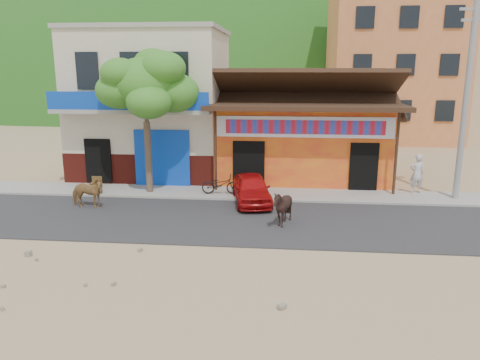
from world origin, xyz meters
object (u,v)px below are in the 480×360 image
object	(u,v)px
cow_dark	(283,207)
scooter	(220,184)
tree	(147,122)
cow_tan	(87,193)
red_car	(252,189)
cafe_chair_right	(97,184)
cafe_chair_left	(95,178)
pedestrian	(417,174)
utility_pole	(466,100)

from	to	relation	value
cow_dark	scooter	world-z (taller)	cow_dark
tree	cow_dark	bearing A→B (deg)	-32.65
cow_tan	scooter	xyz separation A→B (m)	(4.91, 2.18, -0.10)
red_car	cafe_chair_right	world-z (taller)	red_car
red_car	cafe_chair_right	distance (m)	6.64
cafe_chair_left	cow_tan	bearing A→B (deg)	-77.96
red_car	pedestrian	world-z (taller)	pedestrian
tree	cafe_chair_right	distance (m)	3.39
red_car	cafe_chair_right	size ratio (longest dim) A/B	4.16
scooter	cafe_chair_right	distance (m)	5.25
cafe_chair_left	cafe_chair_right	size ratio (longest dim) A/B	1.18
red_car	cafe_chair_left	bearing A→B (deg)	158.91
tree	pedestrian	world-z (taller)	tree
cow_tan	red_car	bearing A→B (deg)	-75.25
utility_pole	pedestrian	xyz separation A→B (m)	(-1.41, 0.70, -3.16)
tree	red_car	size ratio (longest dim) A/B	1.76
pedestrian	cafe_chair_right	world-z (taller)	pedestrian
cafe_chair_right	tree	bearing A→B (deg)	-6.33
tree	pedestrian	size ratio (longest dim) A/B	3.58
utility_pole	cow_tan	xyz separation A→B (m)	(-14.61, -2.48, -3.49)
cafe_chair_right	pedestrian	bearing A→B (deg)	-13.62
red_car	cafe_chair_left	xyz separation A→B (m)	(-7.01, 1.26, -0.02)
tree	cafe_chair_left	xyz separation A→B (m)	(-2.52, 0.26, -2.52)
cow_dark	red_car	xyz separation A→B (m)	(-1.26, 2.68, -0.07)
tree	scooter	world-z (taller)	tree
tree	cafe_chair_left	bearing A→B (deg)	174.18
cow_dark	scooter	bearing A→B (deg)	-172.31
cow_dark	cafe_chair_left	size ratio (longest dim) A/B	1.34
red_car	utility_pole	bearing A→B (deg)	-2.71
cafe_chair_right	cow_dark	bearing A→B (deg)	-41.54
scooter	cafe_chair_right	size ratio (longest dim) A/B	1.93
utility_pole	red_car	size ratio (longest dim) A/B	2.35
tree	cafe_chair_left	size ratio (longest dim) A/B	6.22
utility_pole	cafe_chair_right	distance (m)	15.37
tree	cow_dark	xyz separation A→B (m)	(5.75, -3.68, -2.43)
red_car	cafe_chair_left	size ratio (longest dim) A/B	3.53
tree	cow_dark	distance (m)	7.25
cow_tan	cafe_chair_left	distance (m)	2.63
cow_tan	pedestrian	world-z (taller)	pedestrian
tree	cafe_chair_right	size ratio (longest dim) A/B	7.33
cow_tan	cafe_chair_right	size ratio (longest dim) A/B	1.71
cow_dark	cafe_chair_right	xyz separation A→B (m)	(-7.88, 3.18, -0.16)
tree	scooter	distance (m)	4.04
cow_tan	cafe_chair_left	world-z (taller)	cow_tan
cow_tan	pedestrian	xyz separation A→B (m)	(13.19, 3.18, 0.33)
utility_pole	cow_dark	xyz separation A→B (m)	(-7.05, -3.88, -3.43)
cow_dark	cafe_chair_right	size ratio (longest dim) A/B	1.58
scooter	cafe_chair_right	xyz separation A→B (m)	(-5.23, -0.41, -0.00)
utility_pole	cow_dark	world-z (taller)	utility_pole
cow_tan	red_car	world-z (taller)	cow_tan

